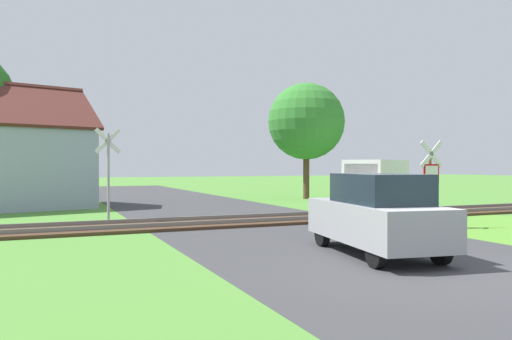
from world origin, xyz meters
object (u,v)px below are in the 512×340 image
tree_right (306,122)px  parked_car (376,214)px  mail_truck (376,180)px  stop_sign_near (431,178)px  crossing_sign_far (108,168)px

tree_right → parked_car: tree_right is taller
tree_right → mail_truck: size_ratio=1.34×
stop_sign_near → mail_truck: stop_sign_near is taller
crossing_sign_far → parked_car: 9.69m
stop_sign_near → mail_truck: (3.84, 7.96, -0.35)m
stop_sign_near → tree_right: (3.11, 13.69, 2.99)m
crossing_sign_far → parked_car: crossing_sign_far is taller
mail_truck → parked_car: (-8.38, -11.26, -0.34)m
stop_sign_near → parked_car: (-4.54, -3.30, -0.69)m
tree_right → parked_car: size_ratio=1.63×
stop_sign_near → tree_right: tree_right is taller
mail_truck → crossing_sign_far: bearing=69.4°
tree_right → mail_truck: bearing=-82.8°
parked_car → tree_right: bearing=74.6°
mail_truck → parked_car: mail_truck is taller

